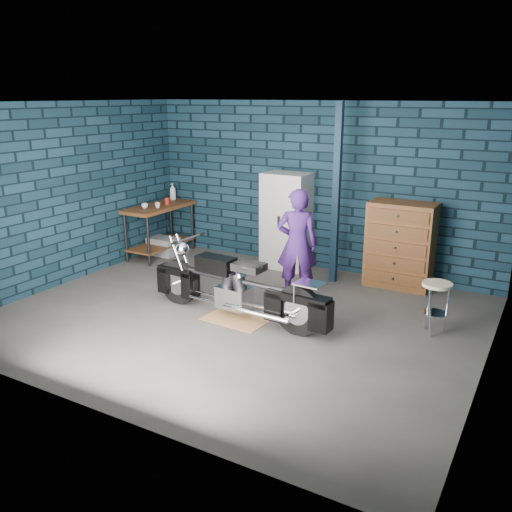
{
  "coord_description": "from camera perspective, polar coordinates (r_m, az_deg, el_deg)",
  "views": [
    {
      "loc": [
        3.45,
        -5.57,
        2.79
      ],
      "look_at": [
        0.11,
        0.3,
        0.77
      ],
      "focal_mm": 38.0,
      "sensor_mm": 36.0,
      "label": 1
    }
  ],
  "objects": [
    {
      "name": "bottle",
      "position": [
        10.18,
        -8.76,
        6.71
      ],
      "size": [
        0.12,
        0.12,
        0.31
      ],
      "primitive_type": "imported",
      "rotation": [
        0.0,
        0.0,
        -0.04
      ],
      "color": "gray",
      "rests_on": "workbench"
    },
    {
      "name": "ground",
      "position": [
        7.12,
        -1.99,
        -6.42
      ],
      "size": [
        6.0,
        6.0,
        0.0
      ],
      "primitive_type": "plane",
      "color": "#4C4947",
      "rests_on": "ground"
    },
    {
      "name": "storage_bin",
      "position": [
        9.92,
        -9.72,
        1.04
      ],
      "size": [
        0.51,
        0.36,
        0.32
      ],
      "primitive_type": "cube",
      "color": "gray",
      "rests_on": "ground"
    },
    {
      "name": "motorcycle",
      "position": [
        6.9,
        -1.96,
        -2.83
      ],
      "size": [
        2.25,
        0.74,
        0.98
      ],
      "primitive_type": null,
      "rotation": [
        0.0,
        0.0,
        -0.06
      ],
      "color": "black",
      "rests_on": "ground"
    },
    {
      "name": "cup_a",
      "position": [
        9.52,
        -11.63,
        5.2
      ],
      "size": [
        0.14,
        0.14,
        0.09
      ],
      "primitive_type": "imported",
      "rotation": [
        0.0,
        0.0,
        -0.38
      ],
      "color": "#C2B293",
      "rests_on": "workbench"
    },
    {
      "name": "shop_stool",
      "position": [
        6.89,
        18.33,
        -5.23
      ],
      "size": [
        0.44,
        0.44,
        0.65
      ],
      "primitive_type": null,
      "rotation": [
        0.0,
        0.0,
        0.3
      ],
      "color": "#C2B293",
      "rests_on": "ground"
    },
    {
      "name": "locker",
      "position": [
        8.93,
        3.17,
        3.7
      ],
      "size": [
        0.74,
        0.53,
        1.58
      ],
      "primitive_type": "cube",
      "color": "silver",
      "rests_on": "ground"
    },
    {
      "name": "support_post",
      "position": [
        8.19,
        8.45,
        6.35
      ],
      "size": [
        0.1,
        0.1,
        2.7
      ],
      "primitive_type": "cube",
      "color": "#12263A",
      "rests_on": "ground"
    },
    {
      "name": "mug_red",
      "position": [
        9.76,
        -9.35,
        5.71
      ],
      "size": [
        0.11,
        0.11,
        0.12
      ],
      "primitive_type": "cylinder",
      "rotation": [
        0.0,
        0.0,
        0.33
      ],
      "color": "maroon",
      "rests_on": "workbench"
    },
    {
      "name": "room_walls",
      "position": [
        7.08,
        0.23,
        9.47
      ],
      "size": [
        6.02,
        5.01,
        2.71
      ],
      "color": "black",
      "rests_on": "ground"
    },
    {
      "name": "workbench",
      "position": [
        9.83,
        -10.04,
        2.66
      ],
      "size": [
        0.6,
        1.4,
        0.91
      ],
      "primitive_type": "cube",
      "color": "brown",
      "rests_on": "ground"
    },
    {
      "name": "person",
      "position": [
        7.58,
        4.34,
        1.27
      ],
      "size": [
        0.68,
        0.58,
        1.57
      ],
      "primitive_type": "imported",
      "rotation": [
        0.0,
        0.0,
        3.56
      ],
      "color": "#3F1D6D",
      "rests_on": "ground"
    },
    {
      "name": "tool_chest",
      "position": [
        8.33,
        14.93,
        1.13
      ],
      "size": [
        0.96,
        0.53,
        1.28
      ],
      "primitive_type": "cube",
      "color": "brown",
      "rests_on": "ground"
    },
    {
      "name": "cup_b",
      "position": [
        9.52,
        -10.32,
        5.29
      ],
      "size": [
        0.1,
        0.1,
        0.09
      ],
      "primitive_type": "imported",
      "rotation": [
        0.0,
        0.0,
        -0.1
      ],
      "color": "#C2B293",
      "rests_on": "workbench"
    },
    {
      "name": "drip_mat",
      "position": [
        7.07,
        -1.92,
        -6.54
      ],
      "size": [
        0.84,
        0.66,
        0.01
      ],
      "primitive_type": "cube",
      "rotation": [
        0.0,
        0.0,
        -0.06
      ],
      "color": "olive",
      "rests_on": "ground"
    }
  ]
}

